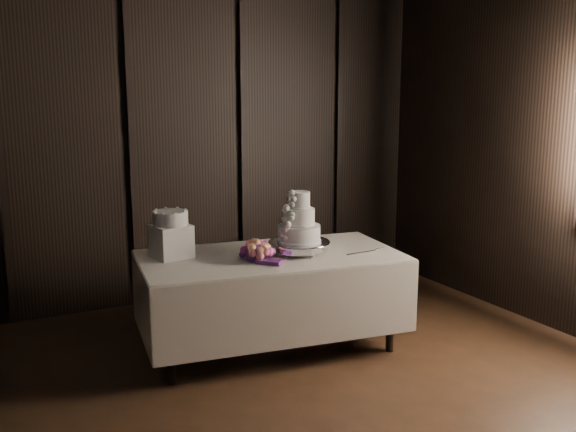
{
  "coord_description": "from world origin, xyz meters",
  "views": [
    {
      "loc": [
        -1.39,
        -2.36,
        2.0
      ],
      "look_at": [
        0.82,
        1.96,
        1.05
      ],
      "focal_mm": 40.0,
      "sensor_mm": 36.0,
      "label": 1
    }
  ],
  "objects_px": {
    "wedding_cake": "(297,223)",
    "small_cake": "(170,218)",
    "display_table": "(271,297)",
    "box_pedestal": "(171,241)",
    "bouquet": "(257,252)",
    "cake_stand": "(299,247)"
  },
  "relations": [
    {
      "from": "cake_stand",
      "to": "box_pedestal",
      "type": "relative_size",
      "value": 1.86
    },
    {
      "from": "display_table",
      "to": "small_cake",
      "type": "height_order",
      "value": "small_cake"
    },
    {
      "from": "display_table",
      "to": "bouquet",
      "type": "bearing_deg",
      "value": -138.87
    },
    {
      "from": "box_pedestal",
      "to": "display_table",
      "type": "bearing_deg",
      "value": -21.23
    },
    {
      "from": "wedding_cake",
      "to": "box_pedestal",
      "type": "relative_size",
      "value": 1.51
    },
    {
      "from": "cake_stand",
      "to": "wedding_cake",
      "type": "height_order",
      "value": "wedding_cake"
    },
    {
      "from": "wedding_cake",
      "to": "display_table",
      "type": "bearing_deg",
      "value": 145.24
    },
    {
      "from": "cake_stand",
      "to": "wedding_cake",
      "type": "relative_size",
      "value": 1.23
    },
    {
      "from": "wedding_cake",
      "to": "small_cake",
      "type": "relative_size",
      "value": 1.48
    },
    {
      "from": "display_table",
      "to": "box_pedestal",
      "type": "relative_size",
      "value": 8.11
    },
    {
      "from": "cake_stand",
      "to": "wedding_cake",
      "type": "xyz_separation_m",
      "value": [
        -0.03,
        -0.02,
        0.2
      ]
    },
    {
      "from": "display_table",
      "to": "box_pedestal",
      "type": "distance_m",
      "value": 0.89
    },
    {
      "from": "bouquet",
      "to": "wedding_cake",
      "type": "bearing_deg",
      "value": 7.35
    },
    {
      "from": "bouquet",
      "to": "box_pedestal",
      "type": "bearing_deg",
      "value": 144.18
    },
    {
      "from": "wedding_cake",
      "to": "box_pedestal",
      "type": "bearing_deg",
      "value": 143.27
    },
    {
      "from": "bouquet",
      "to": "small_cake",
      "type": "relative_size",
      "value": 1.51
    },
    {
      "from": "bouquet",
      "to": "box_pedestal",
      "type": "xyz_separation_m",
      "value": [
        -0.53,
        0.38,
        0.06
      ]
    },
    {
      "from": "cake_stand",
      "to": "box_pedestal",
      "type": "bearing_deg",
      "value": 160.8
    },
    {
      "from": "wedding_cake",
      "to": "small_cake",
      "type": "height_order",
      "value": "wedding_cake"
    },
    {
      "from": "display_table",
      "to": "wedding_cake",
      "type": "height_order",
      "value": "wedding_cake"
    },
    {
      "from": "display_table",
      "to": "box_pedestal",
      "type": "height_order",
      "value": "box_pedestal"
    },
    {
      "from": "display_table",
      "to": "small_cake",
      "type": "bearing_deg",
      "value": 166.2
    }
  ]
}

